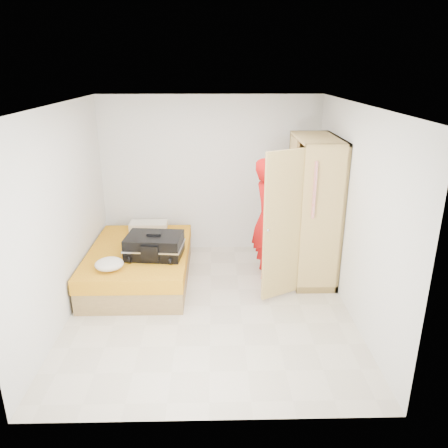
{
  "coord_description": "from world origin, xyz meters",
  "views": [
    {
      "loc": [
        0.07,
        -5.1,
        3.02
      ],
      "look_at": [
        0.19,
        0.45,
        1.0
      ],
      "focal_mm": 35.0,
      "sensor_mm": 36.0,
      "label": 1
    }
  ],
  "objects_px": {
    "bed": "(140,264)",
    "round_cushion": "(109,264)",
    "suitcase": "(154,246)",
    "person": "(267,218)",
    "wardrobe": "(311,214)"
  },
  "relations": [
    {
      "from": "person",
      "to": "bed",
      "type": "bearing_deg",
      "value": 92.68
    },
    {
      "from": "bed",
      "to": "wardrobe",
      "type": "bearing_deg",
      "value": 1.48
    },
    {
      "from": "wardrobe",
      "to": "person",
      "type": "distance_m",
      "value": 0.63
    },
    {
      "from": "suitcase",
      "to": "round_cushion",
      "type": "bearing_deg",
      "value": -136.51
    },
    {
      "from": "wardrobe",
      "to": "round_cushion",
      "type": "bearing_deg",
      "value": -165.42
    },
    {
      "from": "bed",
      "to": "round_cushion",
      "type": "bearing_deg",
      "value": -112.54
    },
    {
      "from": "bed",
      "to": "round_cushion",
      "type": "relative_size",
      "value": 5.39
    },
    {
      "from": "suitcase",
      "to": "person",
      "type": "bearing_deg",
      "value": 20.12
    },
    {
      "from": "wardrobe",
      "to": "suitcase",
      "type": "relative_size",
      "value": 2.52
    },
    {
      "from": "wardrobe",
      "to": "suitcase",
      "type": "height_order",
      "value": "wardrobe"
    },
    {
      "from": "bed",
      "to": "suitcase",
      "type": "distance_m",
      "value": 0.54
    },
    {
      "from": "bed",
      "to": "round_cushion",
      "type": "distance_m",
      "value": 0.78
    },
    {
      "from": "wardrobe",
      "to": "person",
      "type": "height_order",
      "value": "wardrobe"
    },
    {
      "from": "bed",
      "to": "person",
      "type": "bearing_deg",
      "value": 5.28
    },
    {
      "from": "bed",
      "to": "person",
      "type": "xyz_separation_m",
      "value": [
        1.89,
        0.18,
        0.65
      ]
    }
  ]
}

